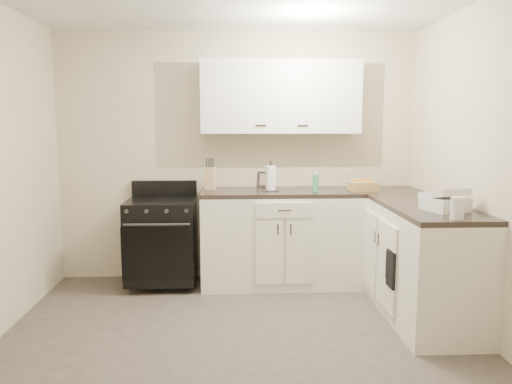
{
  "coord_description": "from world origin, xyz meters",
  "views": [
    {
      "loc": [
        -0.05,
        -3.29,
        1.6
      ],
      "look_at": [
        0.15,
        0.85,
        1.02
      ],
      "focal_mm": 35.0,
      "sensor_mm": 36.0,
      "label": 1
    }
  ],
  "objects_px": {
    "stove": "(162,240)",
    "knife_block": "(210,178)",
    "countertop_grill": "(445,204)",
    "paper_towel": "(271,178)",
    "wicker_basket": "(363,186)"
  },
  "relations": [
    {
      "from": "stove",
      "to": "knife_block",
      "type": "height_order",
      "value": "knife_block"
    },
    {
      "from": "countertop_grill",
      "to": "paper_towel",
      "type": "bearing_deg",
      "value": 117.1
    },
    {
      "from": "paper_towel",
      "to": "countertop_grill",
      "type": "relative_size",
      "value": 0.87
    },
    {
      "from": "knife_block",
      "to": "stove",
      "type": "bearing_deg",
      "value": -153.24
    },
    {
      "from": "stove",
      "to": "wicker_basket",
      "type": "bearing_deg",
      "value": -1.09
    },
    {
      "from": "paper_towel",
      "to": "countertop_grill",
      "type": "xyz_separation_m",
      "value": [
        1.23,
        -1.14,
        -0.07
      ]
    },
    {
      "from": "stove",
      "to": "paper_towel",
      "type": "distance_m",
      "value": 1.22
    },
    {
      "from": "stove",
      "to": "knife_block",
      "type": "relative_size",
      "value": 3.6
    },
    {
      "from": "knife_block",
      "to": "paper_towel",
      "type": "bearing_deg",
      "value": 1.12
    },
    {
      "from": "paper_towel",
      "to": "countertop_grill",
      "type": "height_order",
      "value": "paper_towel"
    },
    {
      "from": "knife_block",
      "to": "countertop_grill",
      "type": "xyz_separation_m",
      "value": [
        1.82,
        -1.26,
        -0.06
      ]
    },
    {
      "from": "stove",
      "to": "paper_towel",
      "type": "relative_size",
      "value": 3.27
    },
    {
      "from": "paper_towel",
      "to": "wicker_basket",
      "type": "height_order",
      "value": "paper_towel"
    },
    {
      "from": "paper_towel",
      "to": "stove",
      "type": "bearing_deg",
      "value": 179.82
    },
    {
      "from": "knife_block",
      "to": "countertop_grill",
      "type": "relative_size",
      "value": 0.79
    }
  ]
}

